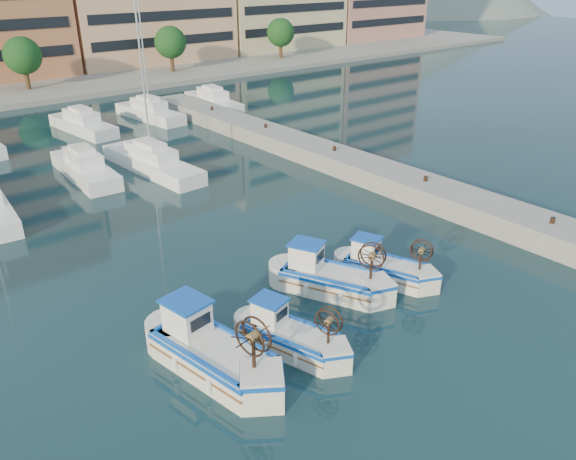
{
  "coord_description": "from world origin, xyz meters",
  "views": [
    {
      "loc": [
        -13.96,
        -13.45,
        13.13
      ],
      "look_at": [
        1.68,
        5.46,
        1.5
      ],
      "focal_mm": 35.0,
      "sensor_mm": 36.0,
      "label": 1
    }
  ],
  "objects_px": {
    "fishing_boat_c": "(328,276)",
    "fishing_boat_b": "(289,335)",
    "fishing_boat_a": "(211,350)",
    "fishing_boat_d": "(384,266)"
  },
  "relations": [
    {
      "from": "fishing_boat_a",
      "to": "fishing_boat_d",
      "type": "relative_size",
      "value": 1.28
    },
    {
      "from": "fishing_boat_b",
      "to": "fishing_boat_a",
      "type": "bearing_deg",
      "value": 147.11
    },
    {
      "from": "fishing_boat_b",
      "to": "fishing_boat_c",
      "type": "height_order",
      "value": "fishing_boat_c"
    },
    {
      "from": "fishing_boat_b",
      "to": "fishing_boat_c",
      "type": "xyz_separation_m",
      "value": [
        3.95,
        2.1,
        0.1
      ]
    },
    {
      "from": "fishing_boat_c",
      "to": "fishing_boat_b",
      "type": "bearing_deg",
      "value": -177.68
    },
    {
      "from": "fishing_boat_a",
      "to": "fishing_boat_c",
      "type": "distance_m",
      "value": 6.96
    },
    {
      "from": "fishing_boat_a",
      "to": "fishing_boat_c",
      "type": "height_order",
      "value": "fishing_boat_a"
    },
    {
      "from": "fishing_boat_b",
      "to": "fishing_boat_d",
      "type": "distance_m",
      "value": 6.77
    },
    {
      "from": "fishing_boat_a",
      "to": "fishing_boat_d",
      "type": "xyz_separation_m",
      "value": [
        9.55,
        0.42,
        -0.19
      ]
    },
    {
      "from": "fishing_boat_b",
      "to": "fishing_boat_d",
      "type": "height_order",
      "value": "same"
    }
  ]
}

